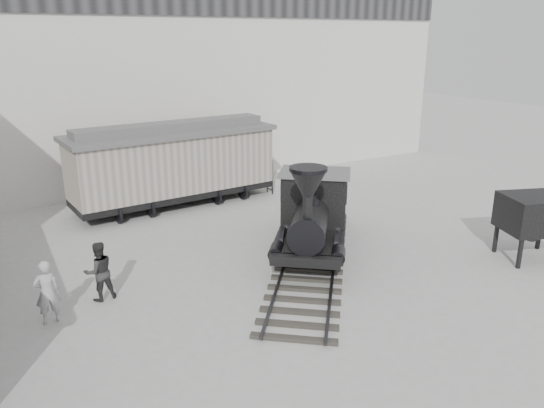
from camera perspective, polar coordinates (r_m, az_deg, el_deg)
ground at (r=14.99m, az=7.18°, el=-10.93°), size 90.00×90.00×0.00m
north_wall at (r=26.63m, az=-12.95°, el=13.82°), size 34.00×2.51×11.00m
locomotive at (r=17.83m, az=4.45°, el=-1.50°), size 8.03×9.09×3.53m
boxcar at (r=23.30m, az=-10.56°, el=4.42°), size 9.10×3.36×3.66m
visitor_a at (r=14.92m, az=-23.04°, el=-8.72°), size 0.65×0.44×1.74m
visitor_b at (r=15.67m, az=-18.11°, el=-6.89°), size 0.90×0.73×1.73m
coal_hopper at (r=19.41m, az=26.35°, el=-1.35°), size 2.46×2.25×2.19m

